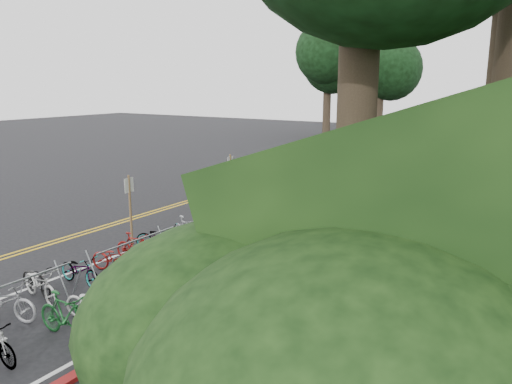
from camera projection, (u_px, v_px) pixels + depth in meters
road_markings at (219, 214)px, 21.76m from camera, size 7.47×80.00×0.01m
red_curb at (345, 219)px, 20.65m from camera, size 0.25×28.00×0.10m
bike_rack_front at (9, 294)px, 11.52m from camera, size 1.09×3.44×1.07m
bike_racks_rest at (299, 189)px, 22.72m from camera, size 1.14×23.00×1.17m
signposts_rest at (266, 169)px, 24.68m from camera, size 0.08×18.40×2.50m
bike_front at (36, 280)px, 13.42m from camera, size 0.75×1.60×0.81m
bike_valet at (95, 279)px, 13.30m from camera, size 3.20×10.95×1.06m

